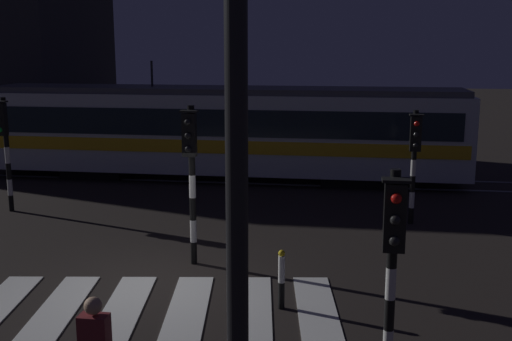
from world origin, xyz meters
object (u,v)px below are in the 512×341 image
object	(u,v)px
traffic_light_corner_near_right	(393,250)
bollard_island_edge	(281,279)
street_lamp_near_kerb	(230,111)
tram	(223,130)
traffic_light_corner_far_right	(415,150)
traffic_light_median_centre	(191,162)
traffic_light_corner_far_left	(4,137)

from	to	relation	value
traffic_light_corner_near_right	bollard_island_edge	distance (m)	3.44
street_lamp_near_kerb	tram	world-z (taller)	street_lamp_near_kerb
traffic_light_corner_far_right	street_lamp_near_kerb	world-z (taller)	street_lamp_near_kerb
traffic_light_corner_near_right	street_lamp_near_kerb	xyz separation A→B (m)	(-1.48, -3.52, 2.16)
traffic_light_corner_near_right	traffic_light_median_centre	distance (m)	5.98
traffic_light_median_centre	bollard_island_edge	size ratio (longest dim) A/B	3.12
traffic_light_corner_far_left	bollard_island_edge	xyz separation A→B (m)	(8.41, -5.48, -1.60)
traffic_light_corner_near_right	tram	distance (m)	14.30
traffic_light_corner_far_left	tram	world-z (taller)	tram
street_lamp_near_kerb	bollard_island_edge	xyz separation A→B (m)	(-0.25, 6.09, -3.66)
traffic_light_corner_far_right	street_lamp_near_kerb	size ratio (longest dim) A/B	0.46
traffic_light_corner_near_right	tram	size ratio (longest dim) A/B	0.18
traffic_light_corner_far_right	bollard_island_edge	xyz separation A→B (m)	(-2.83, -5.87, -1.45)
traffic_light_corner_near_right	bollard_island_edge	world-z (taller)	traffic_light_corner_near_right
traffic_light_corner_far_left	traffic_light_median_centre	xyz separation A→B (m)	(6.26, -3.50, 0.13)
traffic_light_corner_near_right	street_lamp_near_kerb	world-z (taller)	street_lamp_near_kerb
traffic_light_corner_far_right	traffic_light_corner_far_left	bearing A→B (deg)	-178.03
traffic_light_corner_far_right	tram	distance (m)	7.86
street_lamp_near_kerb	tram	xyz separation A→B (m)	(-3.52, 16.91, -2.47)
bollard_island_edge	traffic_light_corner_far_right	bearing A→B (deg)	64.23
traffic_light_corner_near_right	traffic_light_corner_far_left	world-z (taller)	traffic_light_corner_far_left
traffic_light_median_centre	bollard_island_edge	world-z (taller)	traffic_light_median_centre
street_lamp_near_kerb	traffic_light_corner_far_right	bearing A→B (deg)	77.83
traffic_light_corner_near_right	traffic_light_corner_far_left	xyz separation A→B (m)	(-10.14, 8.05, 0.10)
traffic_light_median_centre	traffic_light_corner_far_left	bearing A→B (deg)	150.79
traffic_light_median_centre	tram	distance (m)	8.93
traffic_light_median_centre	street_lamp_near_kerb	size ratio (longest dim) A/B	0.53
traffic_light_corner_near_right	traffic_light_median_centre	world-z (taller)	traffic_light_median_centre
traffic_light_corner_near_right	traffic_light_median_centre	size ratio (longest dim) A/B	0.90
traffic_light_median_centre	bollard_island_edge	xyz separation A→B (m)	(2.14, -1.98, -1.73)
traffic_light_corner_far_right	traffic_light_median_centre	distance (m)	6.32
street_lamp_near_kerb	bollard_island_edge	distance (m)	7.11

